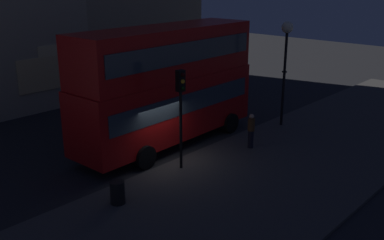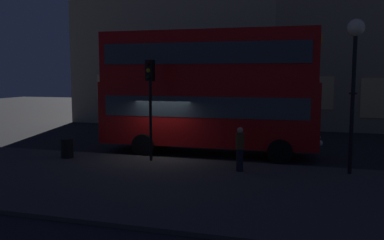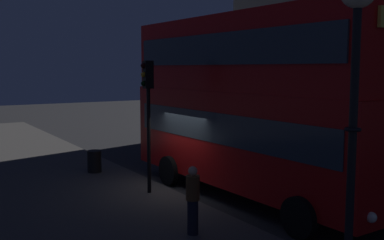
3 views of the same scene
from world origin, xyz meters
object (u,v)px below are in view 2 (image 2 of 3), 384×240
traffic_light_near_kerb (150,89)px  pedestrian (240,148)px  double_decker_bus (208,87)px  street_lamp (355,53)px  litter_bin (67,148)px

traffic_light_near_kerb → pedestrian: bearing=-4.2°
double_decker_bus → street_lamp: 6.59m
litter_bin → street_lamp: bearing=2.2°
double_decker_bus → street_lamp: (5.90, -2.63, 1.30)m
street_lamp → pedestrian: street_lamp is taller
traffic_light_near_kerb → litter_bin: traffic_light_near_kerb is taller
traffic_light_near_kerb → litter_bin: (-3.66, -0.44, -2.55)m
traffic_light_near_kerb → street_lamp: bearing=6.9°
traffic_light_near_kerb → pedestrian: 4.43m
double_decker_bus → litter_bin: bearing=-152.3°
double_decker_bus → litter_bin: double_decker_bus is taller
double_decker_bus → pedestrian: (2.06, -3.37, -2.13)m
litter_bin → traffic_light_near_kerb: bearing=6.9°
double_decker_bus → litter_bin: 6.74m
double_decker_bus → pedestrian: 4.49m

